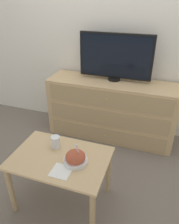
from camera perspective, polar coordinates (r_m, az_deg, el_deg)
name	(u,v)px	position (r m, az deg, el deg)	size (l,w,h in m)	color
ground_plane	(108,123)	(3.12, 4.73, -2.99)	(12.00, 12.00, 0.00)	#70665B
wall_back	(113,26)	(2.70, 6.06, 21.46)	(12.00, 0.05, 2.60)	white
dresser	(111,110)	(2.71, 5.61, 0.59)	(1.52, 0.46, 0.73)	tan
tv	(115,57)	(2.53, 6.80, 14.11)	(0.83, 0.14, 0.53)	black
coffee_table	(61,165)	(1.84, -7.53, -13.63)	(0.77, 0.53, 0.49)	tan
takeout_bowl	(75,158)	(1.70, -3.69, -11.94)	(0.19, 0.19, 0.20)	silver
drink_cup	(56,143)	(1.86, -8.82, -7.91)	(0.08, 0.08, 0.10)	#9E6638
napkin	(61,171)	(1.66, -7.42, -15.10)	(0.15, 0.15, 0.00)	white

